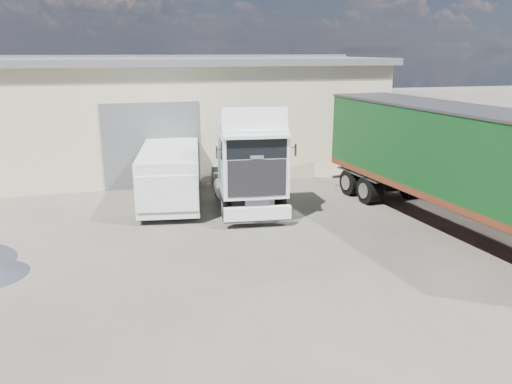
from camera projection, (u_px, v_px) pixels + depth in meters
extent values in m
plane|color=#292621|center=(261.00, 284.00, 12.52)|extent=(120.00, 120.00, 0.00)
cube|color=beige|center=(63.00, 115.00, 25.23)|extent=(30.00, 12.00, 5.00)
cube|color=#535557|center=(58.00, 61.00, 24.51)|extent=(30.60, 12.60, 0.30)
cube|color=#535557|center=(152.00, 146.00, 20.81)|extent=(4.00, 0.08, 3.60)
cube|color=#535557|center=(57.00, 57.00, 24.45)|extent=(30.60, 0.40, 0.15)
cube|color=maroon|center=(491.00, 161.00, 20.59)|extent=(0.35, 26.00, 2.50)
cylinder|color=black|center=(254.00, 207.00, 17.13)|extent=(2.23, 1.15, 0.92)
cylinder|color=black|center=(243.00, 184.00, 20.04)|extent=(2.28, 1.15, 0.92)
cylinder|color=black|center=(239.00, 177.00, 21.20)|extent=(2.28, 1.15, 0.92)
cube|color=#2D2D30|center=(246.00, 182.00, 19.04)|extent=(1.39, 5.81, 0.26)
cube|color=silver|center=(258.00, 214.00, 16.34)|extent=(2.24, 0.45, 0.48)
cube|color=silver|center=(252.00, 162.00, 17.01)|extent=(2.38, 2.23, 2.14)
cube|color=black|center=(257.00, 178.00, 16.14)|extent=(1.91, 0.26, 1.22)
cube|color=black|center=(257.00, 149.00, 15.90)|extent=(1.96, 0.25, 0.65)
cube|color=silver|center=(252.00, 121.00, 16.80)|extent=(2.33, 1.91, 1.07)
cube|color=#0D5E52|center=(220.00, 167.00, 17.24)|extent=(0.08, 0.65, 0.96)
cube|color=#0D5E52|center=(282.00, 165.00, 17.57)|extent=(0.08, 0.65, 0.96)
cylinder|color=#2D2D30|center=(242.00, 171.00, 20.06)|extent=(1.06, 1.06, 0.10)
cylinder|color=black|center=(382.00, 184.00, 19.90)|extent=(2.60, 1.31, 1.04)
cube|color=#2D2D30|center=(454.00, 202.00, 16.24)|extent=(2.09, 11.80, 0.34)
cube|color=#5D2A15|center=(455.00, 193.00, 16.15)|extent=(3.75, 11.98, 0.24)
cube|color=black|center=(460.00, 150.00, 15.77)|extent=(3.75, 11.98, 2.55)
cube|color=#2D2D30|center=(465.00, 109.00, 15.41)|extent=(3.81, 12.05, 0.08)
cylinder|color=black|center=(169.00, 208.00, 17.29)|extent=(2.21, 1.02, 0.73)
cylinder|color=black|center=(173.00, 183.00, 20.68)|extent=(2.21, 1.02, 0.73)
cube|color=silver|center=(170.00, 174.00, 18.77)|extent=(2.79, 5.34, 1.88)
cube|color=silver|center=(168.00, 190.00, 16.77)|extent=(2.17, 1.27, 1.22)
cube|color=black|center=(167.00, 171.00, 16.82)|extent=(1.93, 0.36, 0.66)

